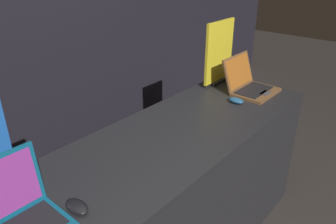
# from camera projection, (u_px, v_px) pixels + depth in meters

# --- Properties ---
(wall_back) EXTENTS (8.00, 0.05, 2.80)m
(wall_back) POSITION_uv_depth(u_px,v_px,m) (17.00, 18.00, 2.48)
(wall_back) COLOR black
(wall_back) RESTS_ON ground_plane
(display_counter) EXTENTS (2.19, 0.69, 0.93)m
(display_counter) POSITION_uv_depth(u_px,v_px,m) (168.00, 202.00, 2.00)
(display_counter) COLOR black
(display_counter) RESTS_ON ground_plane
(laptop_front) EXTENTS (0.33, 0.29, 0.27)m
(laptop_front) POSITION_uv_depth(u_px,v_px,m) (13.00, 219.00, 1.15)
(laptop_front) COLOR #0F5170
(laptop_front) RESTS_ON display_counter
(mouse_front) EXTENTS (0.07, 0.11, 0.03)m
(mouse_front) POSITION_uv_depth(u_px,v_px,m) (77.00, 207.00, 1.28)
(mouse_front) COLOR black
(mouse_front) RESTS_ON display_counter
(laptop_back) EXTENTS (0.34, 0.32, 0.25)m
(laptop_back) POSITION_uv_depth(u_px,v_px,m) (249.00, 84.00, 2.36)
(laptop_back) COLOR brown
(laptop_back) RESTS_ON display_counter
(mouse_back) EXTENTS (0.07, 0.11, 0.04)m
(mouse_back) POSITION_uv_depth(u_px,v_px,m) (236.00, 100.00, 2.19)
(mouse_back) COLOR navy
(mouse_back) RESTS_ON display_counter
(promo_stand_back) EXTENTS (0.34, 0.07, 0.47)m
(promo_stand_back) POSITION_uv_depth(u_px,v_px,m) (219.00, 54.00, 2.44)
(promo_stand_back) COLOR black
(promo_stand_back) RESTS_ON display_counter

